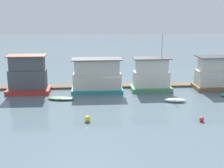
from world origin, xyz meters
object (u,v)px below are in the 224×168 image
Objects in this scene: houseboat_teal at (97,77)px; houseboat_brown at (212,75)px; houseboat_red at (28,76)px; dinghy_white at (175,100)px; buoy_red at (202,119)px; buoy_yellow at (87,119)px; mooring_post_near_left at (154,83)px; dinghy_green at (61,98)px; houseboat_green at (151,76)px.

houseboat_brown is (17.35, 0.24, -0.05)m from houseboat_teal.
dinghy_white is at bearing -16.48° from houseboat_red.
houseboat_teal reaches higher than buoy_red.
houseboat_red is at bearing 124.66° from buoy_yellow.
mooring_post_near_left reaches higher than buoy_yellow.
dinghy_green is 14.71m from mooring_post_near_left.
houseboat_red is 21.10m from dinghy_white.
houseboat_red is at bearing -179.57° from houseboat_green.
houseboat_teal is at bearing -0.29° from houseboat_red.
buoy_yellow reaches higher than dinghy_white.
houseboat_green is 1.64× the size of houseboat_brown.
houseboat_red is 1.59× the size of dinghy_green.
buoy_red is (16.08, -9.39, 0.07)m from dinghy_green.
houseboat_green is (8.09, 0.19, -0.11)m from houseboat_teal.
houseboat_teal is 0.89× the size of houseboat_green.
houseboat_brown is at bearing 34.21° from buoy_yellow.
houseboat_red is at bearing 163.52° from dinghy_white.
mooring_post_near_left is at bearing 99.12° from buoy_red.
buoy_yellow is at bearing 176.28° from buoy_red.
houseboat_green is at bearing 102.70° from buoy_red.
buoy_red is (0.99, -7.37, 0.02)m from dinghy_white.
houseboat_red is 18.88m from mooring_post_near_left.
houseboat_brown is 2.86× the size of mooring_post_near_left.
buoy_yellow is (-11.46, -6.56, 0.10)m from dinghy_white.
dinghy_green is 18.62m from buoy_red.
houseboat_brown reaches higher than buoy_yellow.
dinghy_green is 1.28× the size of dinghy_white.
houseboat_green is at bearing 17.32° from dinghy_green.
buoy_red is at bearing -50.04° from houseboat_teal.
houseboat_red is 15.37m from buoy_yellow.
buoy_yellow is (-12.46, 0.81, 0.08)m from buoy_red.
houseboat_green reaches higher than houseboat_brown.
houseboat_teal is 8.09m from houseboat_green.
dinghy_green is at bearing 112.91° from buoy_yellow.
houseboat_green is at bearing 108.54° from dinghy_white.
houseboat_teal is 4.16× the size of mooring_post_near_left.
houseboat_red reaches higher than buoy_yellow.
houseboat_teal is at bearing -179.21° from houseboat_brown.
houseboat_red is 0.73× the size of houseboat_green.
houseboat_red is 11.86× the size of buoy_red.
houseboat_teal is at bearing 149.77° from dinghy_white.
houseboat_red is at bearing -179.60° from houseboat_brown.
houseboat_teal is 14.45× the size of buoy_red.
houseboat_teal reaches higher than mooring_post_near_left.
dinghy_white is at bearing 97.67° from buoy_red.
dinghy_green is at bearing -141.95° from houseboat_teal.
buoy_yellow is at bearing -145.79° from houseboat_brown.
dinghy_green is 5.67× the size of buoy_yellow.
buoy_red is (3.03, -13.46, -1.90)m from houseboat_green.
houseboat_red is 2.03× the size of dinghy_white.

